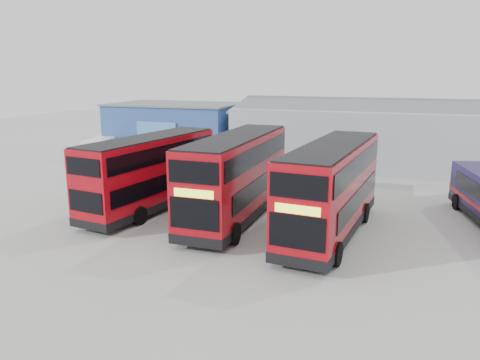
% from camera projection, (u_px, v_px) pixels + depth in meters
% --- Properties ---
extents(ground_plane, '(120.00, 120.00, 0.00)m').
position_uv_depth(ground_plane, '(259.00, 222.00, 25.93)').
color(ground_plane, '#989894').
rests_on(ground_plane, ground).
extents(office_block, '(12.30, 8.32, 5.12)m').
position_uv_depth(office_block, '(177.00, 129.00, 46.36)').
color(office_block, navy).
rests_on(office_block, ground).
extents(maintenance_shed, '(30.50, 12.00, 5.89)m').
position_uv_depth(maintenance_shed, '(412.00, 136.00, 41.21)').
color(maintenance_shed, '#999FA7').
rests_on(maintenance_shed, ground).
extents(double_decker_left, '(4.00, 10.75, 4.45)m').
position_uv_depth(double_decker_left, '(151.00, 174.00, 27.85)').
color(double_decker_left, '#9E0913').
rests_on(double_decker_left, ground).
extents(double_decker_centre, '(2.95, 11.29, 4.76)m').
position_uv_depth(double_decker_centre, '(236.00, 178.00, 26.03)').
color(double_decker_centre, '#9E0913').
rests_on(double_decker_centre, ground).
extents(double_decker_right, '(3.77, 11.28, 4.68)m').
position_uv_depth(double_decker_right, '(331.00, 190.00, 23.49)').
color(double_decker_right, '#9E0913').
rests_on(double_decker_right, ground).
extents(panel_van, '(2.85, 5.16, 2.14)m').
position_uv_depth(panel_van, '(102.00, 148.00, 43.57)').
color(panel_van, white).
rests_on(panel_van, ground).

